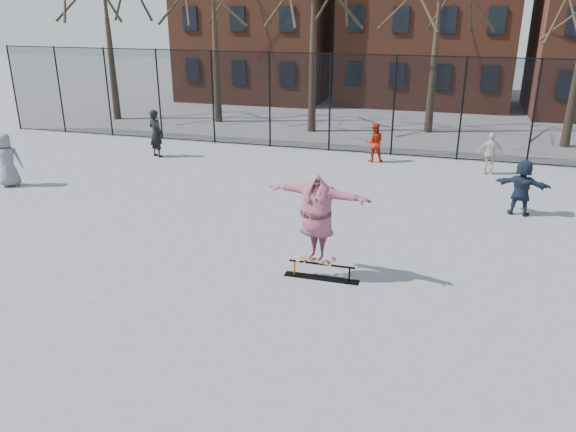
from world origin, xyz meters
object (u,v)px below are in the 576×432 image
(skater, at_px, (317,219))
(bystander_navy, at_px, (522,187))
(skateboard, at_px, (316,261))
(bystander_grey, at_px, (7,160))
(bystander_red, at_px, (374,142))
(skate_rail, at_px, (322,272))
(bystander_white, at_px, (490,153))
(bystander_black, at_px, (156,133))

(skater, xyz_separation_m, bystander_navy, (4.76, 5.65, -0.60))
(skateboard, relative_size, skater, 0.33)
(bystander_grey, height_order, bystander_red, bystander_grey)
(skate_rail, bearing_deg, bystander_white, 68.15)
(skateboard, height_order, bystander_grey, bystander_grey)
(bystander_white, bearing_deg, bystander_black, 0.56)
(bystander_navy, bearing_deg, bystander_black, -1.00)
(skate_rail, relative_size, skateboard, 2.18)
(skater, distance_m, bystander_white, 10.68)
(skate_rail, xyz_separation_m, bystander_red, (-0.31, 10.39, 0.61))
(bystander_red, bearing_deg, bystander_grey, 17.75)
(skate_rail, relative_size, skater, 0.72)
(bystander_white, xyz_separation_m, bystander_navy, (0.68, -4.20, 0.07))
(skateboard, height_order, bystander_red, bystander_red)
(skate_rail, xyz_separation_m, skateboard, (-0.13, 0.00, 0.28))
(skate_rail, distance_m, bystander_grey, 12.33)
(bystander_white, bearing_deg, bystander_red, -11.85)
(bystander_black, xyz_separation_m, bystander_white, (12.79, 1.15, -0.18))
(skateboard, xyz_separation_m, bystander_black, (-8.71, 8.70, 0.52))
(skater, relative_size, bystander_black, 1.25)
(skate_rail, bearing_deg, bystander_grey, 162.15)
(bystander_black, height_order, bystander_white, bystander_black)
(skateboard, height_order, bystander_black, bystander_black)
(bystander_black, bearing_deg, bystander_grey, 83.12)
(bystander_white, bearing_deg, skate_rail, 63.59)
(bystander_navy, bearing_deg, bystander_red, -32.07)
(bystander_black, bearing_deg, bystander_navy, -169.40)
(skateboard, bearing_deg, skater, 180.00)
(skater, xyz_separation_m, bystander_black, (-8.71, 8.70, -0.49))
(skater, xyz_separation_m, bystander_white, (4.08, 9.85, -0.67))
(skater, xyz_separation_m, bystander_red, (-0.18, 10.39, -0.67))
(bystander_black, distance_m, bystander_white, 12.85)
(skateboard, relative_size, bystander_navy, 0.47)
(skate_rail, height_order, bystander_grey, bystander_grey)
(skater, distance_m, bystander_red, 10.42)
(bystander_grey, bearing_deg, skater, 128.52)
(skateboard, xyz_separation_m, bystander_white, (4.08, 9.85, 0.34))
(skateboard, bearing_deg, bystander_black, 135.03)
(bystander_navy, bearing_deg, bystander_white, -69.06)
(bystander_white, bearing_deg, skateboard, 62.93)
(skate_rail, height_order, bystander_black, bystander_black)
(skater, bearing_deg, bystander_grey, 171.89)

